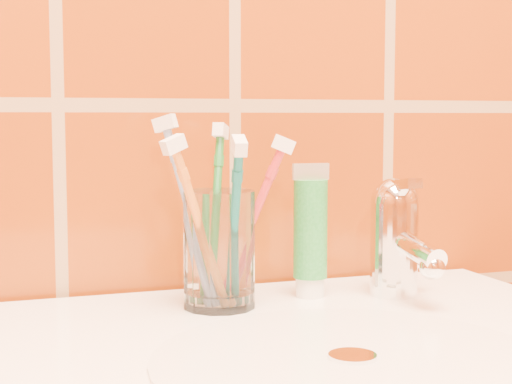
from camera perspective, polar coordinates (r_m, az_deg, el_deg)
name	(u,v)px	position (r m, az deg, el deg)	size (l,w,h in m)	color
glass_tumbler	(219,249)	(0.74, -2.70, -4.19)	(0.07, 0.07, 0.11)	white
toothpaste_tube	(310,235)	(0.78, 3.98, -3.12)	(0.04, 0.03, 0.13)	white
faucet	(397,233)	(0.80, 10.18, -2.98)	(0.05, 0.11, 0.12)	white
toothbrush_0	(234,227)	(0.71, -1.62, -2.56)	(0.03, 0.08, 0.17)	#0B5F60
toothbrush_1	(191,213)	(0.74, -4.78, -1.56)	(0.06, 0.05, 0.19)	#7797D4
toothbrush_2	(251,222)	(0.74, -0.33, -2.22)	(0.08, 0.04, 0.17)	#AE252B
toothbrush_3	(200,226)	(0.71, -4.07, -2.51)	(0.08, 0.04, 0.17)	#C67022
toothbrush_4	(215,215)	(0.76, -2.97, -1.65)	(0.04, 0.06, 0.18)	#1F762D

